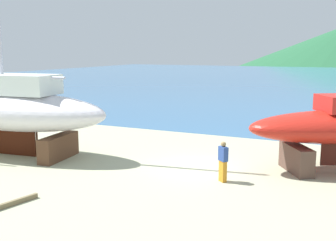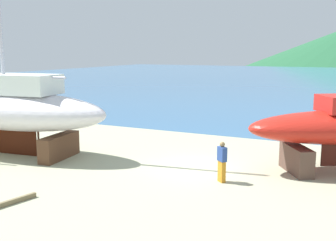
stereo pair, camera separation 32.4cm
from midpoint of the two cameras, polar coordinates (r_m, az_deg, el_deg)
ground_plane at (r=16.68m, az=0.42°, el=-9.70°), size 44.27×44.27×0.00m
sea_water at (r=83.48m, az=21.10°, el=5.31°), size 146.02×115.48×0.01m
sailboat_small_center at (r=23.16m, az=-20.09°, el=1.46°), size 11.11×4.63×18.69m
worker at (r=17.64m, az=8.01°, el=-5.61°), size 0.49×0.47×1.75m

